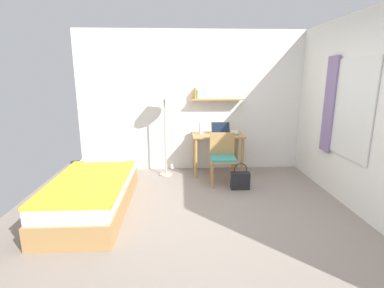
% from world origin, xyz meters
% --- Properties ---
extents(ground_plane, '(5.28, 5.28, 0.00)m').
position_xyz_m(ground_plane, '(0.00, 0.00, 0.00)').
color(ground_plane, gray).
extents(wall_back, '(4.40, 0.27, 2.60)m').
position_xyz_m(wall_back, '(0.00, 2.02, 1.30)').
color(wall_back, white).
rests_on(wall_back, ground_plane).
extents(wall_right, '(0.10, 4.40, 2.60)m').
position_xyz_m(wall_right, '(2.02, 0.03, 1.30)').
color(wall_right, white).
rests_on(wall_right, ground_plane).
extents(bed, '(0.93, 1.98, 0.54)m').
position_xyz_m(bed, '(-1.50, 0.29, 0.24)').
color(bed, '#B2844C').
rests_on(bed, ground_plane).
extents(desk, '(0.93, 0.57, 0.75)m').
position_xyz_m(desk, '(0.38, 1.70, 0.60)').
color(desk, '#B2844C').
rests_on(desk, ground_plane).
extents(desk_chair, '(0.46, 0.43, 0.85)m').
position_xyz_m(desk_chair, '(0.40, 1.19, 0.47)').
color(desk_chair, '#B2844C').
rests_on(desk_chair, ground_plane).
extents(standing_lamp, '(0.39, 0.39, 1.62)m').
position_xyz_m(standing_lamp, '(-0.57, 1.63, 1.42)').
color(standing_lamp, '#B2A893').
rests_on(standing_lamp, ground_plane).
extents(laptop, '(0.34, 0.23, 0.21)m').
position_xyz_m(laptop, '(0.43, 1.69, 0.80)').
color(laptop, black).
rests_on(laptop, desk).
extents(water_bottle, '(0.07, 0.07, 0.21)m').
position_xyz_m(water_bottle, '(0.07, 1.73, 0.85)').
color(water_bottle, silver).
rests_on(water_bottle, desk).
extents(book_stack, '(0.16, 0.25, 0.05)m').
position_xyz_m(book_stack, '(0.68, 1.70, 0.77)').
color(book_stack, '#4CA856').
rests_on(book_stack, desk).
extents(handbag, '(0.30, 0.11, 0.44)m').
position_xyz_m(handbag, '(0.65, 0.89, 0.15)').
color(handbag, '#232328').
rests_on(handbag, ground_plane).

